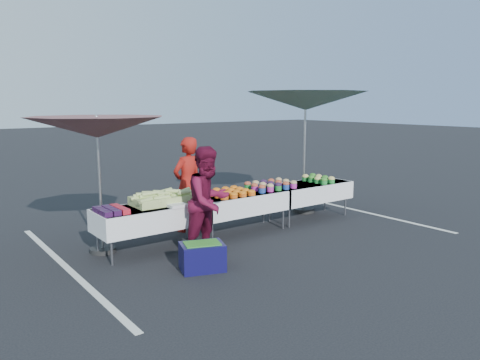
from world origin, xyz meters
TOP-DOWN VIEW (x-y plane):
  - ground at (0.00, 0.00)m, footprint 80.00×80.00m
  - stripe_left at (-3.20, 0.00)m, footprint 0.10×5.00m
  - stripe_right at (3.20, 0.00)m, footprint 0.10×5.00m
  - table_left at (-1.80, 0.00)m, footprint 1.86×0.81m
  - table_center at (0.00, 0.00)m, footprint 1.86×0.81m
  - table_right at (1.80, 0.00)m, footprint 1.86×0.81m
  - berry_punnets at (-2.51, -0.06)m, footprint 0.40×0.54m
  - corn_pile at (-1.55, 0.05)m, footprint 1.16×0.57m
  - plastic_bags at (-1.50, -0.30)m, footprint 0.30×0.25m
  - carrot_bowls at (-0.25, -0.01)m, footprint 0.75×0.69m
  - potato_cups at (0.75, 0.00)m, footprint 0.94×0.58m
  - bean_baskets at (2.06, -0.01)m, footprint 0.36×0.68m
  - vendor at (-0.70, 0.71)m, footprint 0.72×0.54m
  - customer at (-1.18, -0.75)m, footprint 0.97×0.82m
  - umbrella_left at (-2.50, 0.40)m, footprint 2.39×2.39m
  - umbrella_right at (2.12, 0.47)m, footprint 3.04×3.04m
  - storage_bin at (-1.63, -1.26)m, footprint 0.74×0.63m

SIDE VIEW (x-z plane):
  - ground at x=0.00m, z-range 0.00..0.00m
  - stripe_left at x=-3.20m, z-range 0.00..0.00m
  - stripe_right at x=3.20m, z-range 0.00..0.00m
  - storage_bin at x=-1.63m, z-range 0.01..0.41m
  - table_left at x=-1.80m, z-range 0.21..0.96m
  - table_center at x=0.00m, z-range 0.21..0.96m
  - table_right at x=1.80m, z-range 0.21..0.96m
  - plastic_bags at x=-1.50m, z-range 0.75..0.80m
  - berry_punnets at x=-2.51m, z-range 0.75..0.83m
  - carrot_bowls at x=-0.25m, z-range 0.75..0.85m
  - bean_baskets at x=2.06m, z-range 0.75..0.90m
  - potato_cups at x=0.75m, z-range 0.75..0.91m
  - corn_pile at x=-1.55m, z-range 0.71..0.97m
  - customer at x=-1.18m, z-range 0.00..1.75m
  - vendor at x=-0.70m, z-range 0.00..1.79m
  - umbrella_left at x=-2.50m, z-range 0.91..3.13m
  - umbrella_right at x=2.12m, z-range 1.09..3.77m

